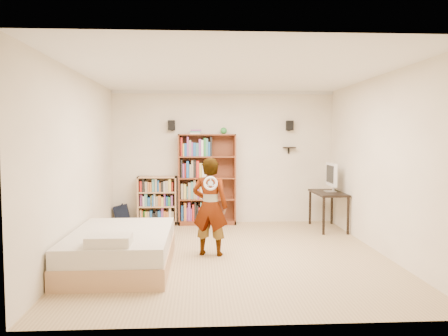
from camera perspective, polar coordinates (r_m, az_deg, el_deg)
The scene contains 14 objects.
ground at distance 6.70m, azimuth 1.13°, elevation -11.20°, with size 4.50×5.00×0.01m, color tan.
room_shell at distance 6.46m, azimuth 1.16°, elevation 4.05°, with size 4.52×5.02×2.71m.
crown_molding at distance 6.53m, azimuth 1.17°, elevation 12.05°, with size 4.50×5.00×0.06m.
speaker_left at distance 8.86m, azimuth -6.87°, elevation 5.55°, with size 0.14×0.12×0.20m, color black.
speaker_right at distance 9.04m, azimuth 8.58°, elevation 5.51°, with size 0.14×0.12×0.20m, color black.
wall_shelf at distance 9.05m, azimuth 8.53°, elevation 2.65°, with size 0.25×0.16×0.03m, color black.
tall_bookshelf at distance 8.82m, azimuth -2.22°, elevation -1.49°, with size 1.15×0.34×1.82m, color brown, non-canonical shape.
low_bookshelf at distance 8.93m, azimuth -8.70°, elevation -4.21°, with size 0.78×0.29×0.97m, color tan, non-canonical shape.
computer_desk at distance 8.64m, azimuth 13.43°, elevation -5.42°, with size 0.53×1.05×0.72m, color black, non-canonical shape.
imac at distance 8.62m, azimuth 13.71°, elevation -1.20°, with size 0.11×0.55×0.55m, color white, non-canonical shape.
daybed at distance 6.18m, azimuth -13.28°, elevation -9.70°, with size 1.34×2.05×0.61m, color beige, non-canonical shape.
person at distance 6.51m, azimuth -1.83°, elevation -5.05°, with size 0.53×0.35×1.46m, color black.
wii_wheel at distance 6.19m, azimuth -1.77°, elevation -2.02°, with size 0.20×0.20×0.04m, color white.
navy_bag at distance 9.02m, azimuth -13.16°, elevation -5.98°, with size 0.31×0.20×0.42m, color black, non-canonical shape.
Camera 1 is at (-0.50, -6.44, 1.76)m, focal length 35.00 mm.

